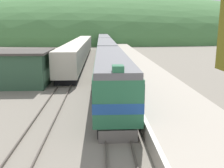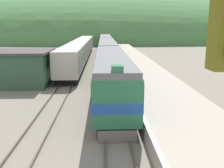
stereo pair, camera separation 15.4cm
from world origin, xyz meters
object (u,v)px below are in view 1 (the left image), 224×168
express_train_lead_car (111,75)px  carriage_fourth (103,39)px  carriage_second (106,52)px  carriage_third (104,43)px  siding_train (80,50)px

express_train_lead_car → carriage_fourth: bearing=90.0°
carriage_second → carriage_fourth: size_ratio=1.00×
carriage_third → siding_train: bearing=-105.3°
carriage_fourth → express_train_lead_car: bearing=-90.0°
carriage_second → carriage_third: bearing=90.0°
carriage_fourth → siding_train: (-4.94, -41.55, -0.23)m
express_train_lead_car → carriage_second: bearing=90.0°
carriage_fourth → siding_train: 41.85m
carriage_third → siding_train: (-4.94, -18.01, -0.23)m
carriage_second → siding_train: bearing=131.8°
carriage_second → siding_train: size_ratio=0.49×
express_train_lead_car → siding_train: bearing=100.1°
carriage_third → carriage_fourth: 23.54m
express_train_lead_car → carriage_third: 45.69m
carriage_second → siding_train: carriage_second is taller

